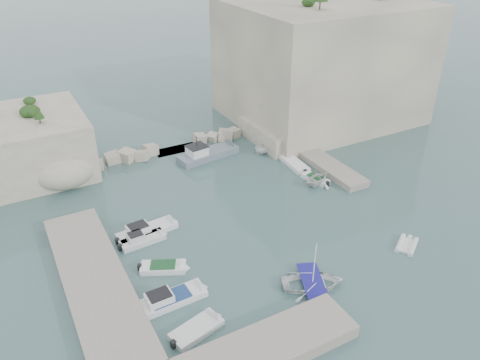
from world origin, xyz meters
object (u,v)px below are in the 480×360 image
tender_east_b (315,181)px  motorboat_e (197,332)px  tender_east_a (316,185)px  tender_east_c (294,165)px  work_boat (208,157)px  motorboat_a (148,233)px  motorboat_d (171,302)px  motorboat_c (163,270)px  inflatable_dinghy (406,246)px  motorboat_b (143,242)px  tender_east_d (268,152)px  rowboat (312,286)px

tender_east_b → motorboat_e: bearing=109.6°
tender_east_a → tender_east_c: (0.42, 5.24, 0.00)m
motorboat_e → work_boat: size_ratio=0.50×
motorboat_a → motorboat_d: bearing=-104.4°
motorboat_c → work_boat: size_ratio=0.49×
motorboat_c → work_boat: (12.93, 18.22, 0.00)m
tender_east_b → work_boat: work_boat is taller
motorboat_c → inflatable_dinghy: bearing=5.9°
motorboat_b → motorboat_d: 8.81m
motorboat_c → tender_east_a: size_ratio=1.15×
motorboat_a → motorboat_d: 10.14m
motorboat_e → tender_east_c: size_ratio=0.82×
tender_east_b → tender_east_d: size_ratio=0.97×
motorboat_a → tender_east_b: motorboat_a is taller
motorboat_a → tender_east_d: tender_east_d is taller
work_boat → motorboat_e: bearing=-124.8°
rowboat → tender_east_c: bearing=-7.9°
motorboat_d → work_boat: bearing=56.2°
work_boat → motorboat_a: bearing=-143.4°
motorboat_a → tender_east_b: 20.92m
motorboat_a → tender_east_d: size_ratio=1.65×
tender_east_a → tender_east_d: bearing=-10.2°
motorboat_b → motorboat_e: size_ratio=1.05×
inflatable_dinghy → motorboat_c: bearing=127.8°
motorboat_a → rowboat: size_ratio=1.23×
motorboat_b → rowboat: size_ratio=0.89×
tender_east_a → motorboat_b: bearing=79.4°
motorboat_a → tender_east_a: tender_east_a is taller
motorboat_a → tender_east_c: bearing=7.2°
motorboat_b → work_boat: (13.26, 13.50, 0.00)m
tender_east_c → tender_east_a: bearing=179.1°
rowboat → tender_east_b: rowboat is taller
motorboat_b → motorboat_e: 12.69m
motorboat_d → rowboat: motorboat_d is taller
motorboat_b → motorboat_c: (0.34, -4.72, 0.00)m
motorboat_d → tender_east_d: (21.42, 19.81, 0.00)m
rowboat → work_boat: bearing=16.8°
motorboat_a → motorboat_c: motorboat_a is taller
motorboat_c → work_boat: 22.34m
rowboat → inflatable_dinghy: 11.15m
motorboat_a → work_boat: work_boat is taller
rowboat → inflatable_dinghy: (11.15, 0.18, 0.00)m
motorboat_d → tender_east_b: 24.73m
tender_east_c → work_boat: bearing=53.4°
motorboat_b → rowboat: 16.69m
work_boat → motorboat_c: bearing=-133.4°
motorboat_c → tender_east_a: 21.83m
tender_east_a → tender_east_d: 10.01m
rowboat → work_boat: (2.52, 26.27, 0.00)m
rowboat → tender_east_b: 18.30m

